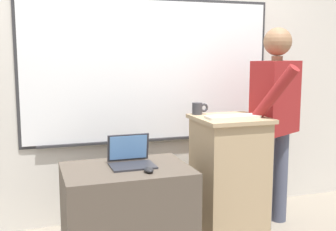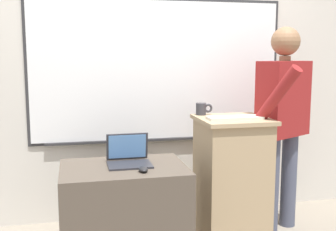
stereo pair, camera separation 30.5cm
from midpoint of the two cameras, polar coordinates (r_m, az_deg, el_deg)
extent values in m
cube|color=beige|center=(3.75, -5.03, 7.59)|extent=(6.40, 0.12, 2.82)
cube|color=#2D2D30|center=(3.69, -4.78, 6.05)|extent=(2.23, 0.02, 1.24)
cube|color=white|center=(3.68, -4.76, 6.05)|extent=(2.18, 0.02, 1.19)
cube|color=#2D2D30|center=(3.74, -4.59, -3.32)|extent=(1.96, 0.04, 0.02)
cube|color=tan|center=(3.36, 5.63, -8.72)|extent=(0.49, 0.49, 0.95)
cube|color=tan|center=(3.25, 5.75, -0.45)|extent=(0.53, 0.53, 0.03)
cube|color=#4C4238|center=(3.01, -8.53, -13.38)|extent=(0.86, 0.62, 0.69)
cylinder|color=#474C60|center=(3.58, 10.59, -8.96)|extent=(0.13, 0.13, 0.80)
cylinder|color=#474C60|center=(3.78, 12.70, -8.08)|extent=(0.13, 0.13, 0.80)
cube|color=maroon|center=(3.54, 12.01, 2.40)|extent=(0.51, 0.41, 0.60)
cylinder|color=#8C6647|center=(3.52, 12.17, 7.57)|extent=(0.09, 0.09, 0.04)
sphere|color=#8C6647|center=(3.53, 12.24, 9.76)|extent=(0.23, 0.23, 0.23)
cylinder|color=maroon|center=(3.18, 11.21, 2.39)|extent=(0.27, 0.41, 0.50)
cylinder|color=maroon|center=(3.76, 14.04, 2.28)|extent=(0.08, 0.08, 0.57)
cube|color=#28282D|center=(2.91, -7.84, -6.82)|extent=(0.30, 0.22, 0.01)
cube|color=#28282D|center=(3.01, -8.33, -4.32)|extent=(0.30, 0.04, 0.19)
cube|color=#598CCC|center=(3.00, -8.30, -4.33)|extent=(0.27, 0.03, 0.17)
cube|color=beige|center=(3.18, 6.05, -0.19)|extent=(0.41, 0.14, 0.02)
ellipsoid|color=black|center=(2.77, -5.82, -7.38)|extent=(0.06, 0.10, 0.03)
cylinder|color=#333338|center=(3.35, 1.37, 0.93)|extent=(0.08, 0.08, 0.09)
torus|color=#333338|center=(3.37, 2.31, 1.05)|extent=(0.07, 0.02, 0.07)
camera|label=1|loc=(0.15, -92.86, -0.42)|focal=45.00mm
camera|label=2|loc=(0.15, 87.14, 0.42)|focal=45.00mm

